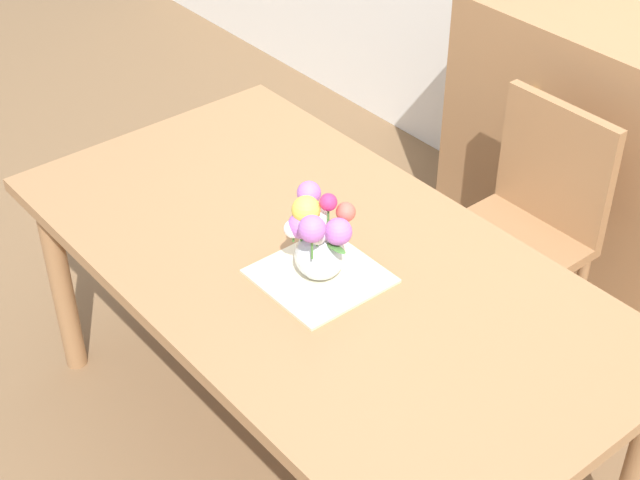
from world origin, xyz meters
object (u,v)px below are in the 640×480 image
object	(u,v)px
dresser	(632,176)
dining_table	(317,283)
chair_far	(526,221)
flower_vase	(318,237)

from	to	relation	value
dresser	dining_table	bearing A→B (deg)	-93.85
dresser	chair_far	bearing A→B (deg)	-94.50
dining_table	dresser	bearing A→B (deg)	86.15
chair_far	flower_vase	bearing A→B (deg)	90.89
dresser	flower_vase	xyz separation A→B (m)	(-0.03, -1.38, 0.37)
dining_table	chair_far	world-z (taller)	chair_far
flower_vase	dresser	bearing A→B (deg)	88.89
dining_table	flower_vase	size ratio (longest dim) A/B	7.42
chair_far	dresser	size ratio (longest dim) A/B	0.64
dining_table	chair_far	bearing A→B (deg)	86.56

